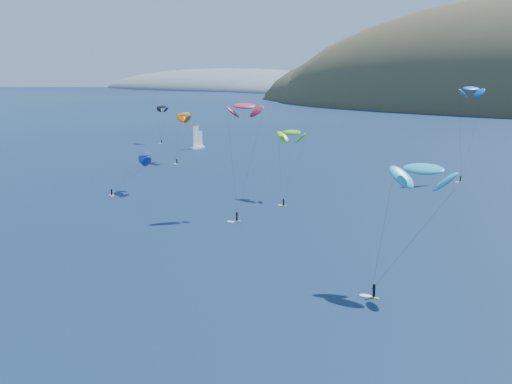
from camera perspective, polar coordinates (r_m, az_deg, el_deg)
The scene contains 9 objects.
headland at distance 934.41m, azimuth -0.49°, elevation 8.04°, with size 460.00×250.00×60.00m.
sailboat at distance 278.01m, azimuth -4.70°, elevation 3.65°, with size 8.14×7.02×10.03m.
kitesurfer_1 at distance 240.73m, azimuth -5.76°, elevation 6.20°, with size 10.02×12.57×18.45m.
kitesurfer_3 at distance 174.89m, azimuth 2.86°, elevation 4.78°, with size 9.24×13.58×18.28m.
kitesurfer_4 at distance 206.88m, azimuth 16.85°, elevation 7.91°, with size 7.78×8.79×28.08m.
kitesurfer_5 at distance 104.75m, azimuth 13.22°, elevation 1.78°, with size 10.38×11.04×20.52m.
kitesurfer_9 at distance 152.81m, azimuth -0.92°, elevation 6.86°, with size 7.61×11.54×25.92m.
kitesurfer_10 at distance 185.04m, azimuth -8.89°, elevation 2.98°, with size 9.81×15.19×12.22m.
kitesurfer_12 at distance 299.08m, azimuth -7.49°, elevation 6.77°, with size 8.00×5.91×17.03m.
Camera 1 is at (68.09, -29.86, 32.66)m, focal length 50.00 mm.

